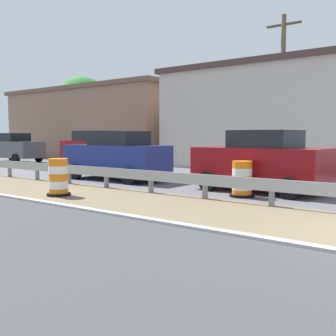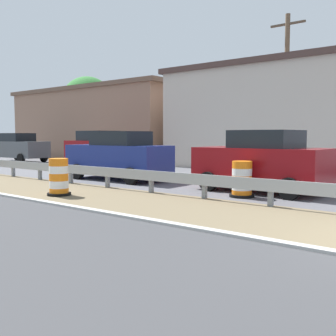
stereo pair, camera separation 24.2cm
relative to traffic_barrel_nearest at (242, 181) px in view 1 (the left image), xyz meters
name	(u,v)px [view 1 (the left image)]	position (x,y,z in m)	size (l,w,h in m)	color
traffic_barrel_nearest	(242,181)	(0.00, 0.00, 0.00)	(0.73, 0.73, 1.07)	orange
traffic_barrel_close	(58,179)	(-3.16, 4.53, 0.03)	(0.72, 0.72, 1.13)	orange
car_lead_near_lane	(261,161)	(1.36, 0.02, 0.51)	(2.26, 4.28, 1.99)	maroon
car_trailing_near_lane	(97,149)	(5.02, 11.73, 0.56)	(2.17, 4.39, 2.09)	maroon
car_mid_far_lane	(13,147)	(4.79, 19.85, 0.51)	(2.13, 4.79, 1.98)	#4C5156
car_trailing_far_lane	(116,156)	(0.98, 6.16, 0.51)	(1.98, 4.61, 1.99)	navy
roadside_shop_near	(280,118)	(12.03, 3.72, 2.37)	(8.69, 11.82, 5.69)	beige
roadside_shop_far	(103,124)	(12.40, 18.90, 2.30)	(7.80, 16.24, 5.54)	#93705B
utility_pole_near	(282,91)	(9.43, 2.56, 3.64)	(0.24, 1.80, 7.93)	brown
tree_roadside	(82,99)	(11.93, 20.93, 4.39)	(4.10, 4.10, 6.74)	#4C3D2D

